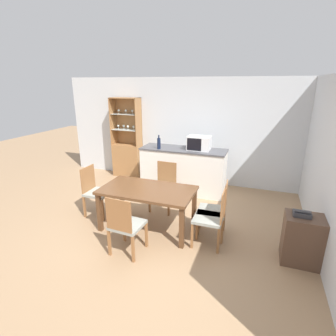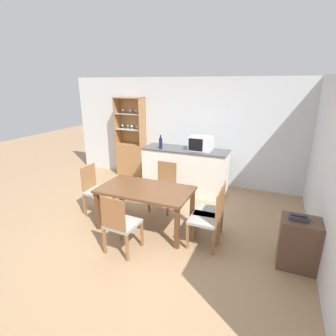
{
  "view_description": "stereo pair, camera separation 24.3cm",
  "coord_description": "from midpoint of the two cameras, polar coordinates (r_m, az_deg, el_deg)",
  "views": [
    {
      "loc": [
        1.62,
        -3.58,
        2.42
      ],
      "look_at": [
        -0.04,
        1.01,
        0.83
      ],
      "focal_mm": 28.0,
      "sensor_mm": 36.0,
      "label": 1
    },
    {
      "loc": [
        1.85,
        -3.49,
        2.42
      ],
      "look_at": [
        -0.04,
        1.01,
        0.83
      ],
      "focal_mm": 28.0,
      "sensor_mm": 36.0,
      "label": 2
    }
  ],
  "objects": [
    {
      "name": "side_cabinet",
      "position": [
        4.13,
        28.1,
        -14.29
      ],
      "size": [
        0.5,
        0.4,
        0.71
      ],
      "color": "brown",
      "rests_on": "ground_plane"
    },
    {
      "name": "dining_chair_side_right_far",
      "position": [
        4.32,
        11.12,
        -9.16
      ],
      "size": [
        0.47,
        0.47,
        0.93
      ],
      "rotation": [
        0.0,
        0.0,
        1.64
      ],
      "color": "#999E93",
      "rests_on": "ground_plane"
    },
    {
      "name": "kitchen_counter",
      "position": [
        6.01,
        4.85,
        -0.52
      ],
      "size": [
        1.92,
        0.64,
        1.01
      ],
      "color": "white",
      "rests_on": "ground_plane"
    },
    {
      "name": "wall_back",
      "position": [
        6.5,
        6.97,
        7.84
      ],
      "size": [
        6.8,
        0.06,
        2.55
      ],
      "color": "silver",
      "rests_on": "ground_plane"
    },
    {
      "name": "dining_chair_head_near",
      "position": [
        3.93,
        -8.48,
        -11.93
      ],
      "size": [
        0.46,
        0.46,
        0.93
      ],
      "rotation": [
        0.0,
        0.0,
        -0.06
      ],
      "color": "#999E93",
      "rests_on": "ground_plane"
    },
    {
      "name": "dining_chair_side_right_near",
      "position": [
        4.09,
        10.33,
        -10.76
      ],
      "size": [
        0.44,
        0.44,
        0.93
      ],
      "rotation": [
        0.0,
        0.0,
        1.58
      ],
      "color": "#999E93",
      "rests_on": "ground_plane"
    },
    {
      "name": "microwave",
      "position": [
        5.76,
        8.37,
        5.31
      ],
      "size": [
        0.49,
        0.35,
        0.3
      ],
      "color": "silver",
      "rests_on": "kitchen_counter"
    },
    {
      "name": "display_cabinet",
      "position": [
        7.12,
        -6.99,
        3.18
      ],
      "size": [
        0.75,
        0.36,
        2.06
      ],
      "color": "#A37042",
      "rests_on": "ground_plane"
    },
    {
      "name": "dining_chair_head_far",
      "position": [
        5.17,
        0.4,
        -4.1
      ],
      "size": [
        0.45,
        0.45,
        0.93
      ],
      "rotation": [
        0.0,
        0.0,
        3.11
      ],
      "color": "#999E93",
      "rests_on": "ground_plane"
    },
    {
      "name": "wine_bottle",
      "position": [
        5.84,
        -0.41,
        5.44
      ],
      "size": [
        0.08,
        0.08,
        0.31
      ],
      "color": "#141E38",
      "rests_on": "kitchen_counter"
    },
    {
      "name": "dining_chair_side_left_far",
      "position": [
        5.17,
        -14.02,
        -4.64
      ],
      "size": [
        0.44,
        0.44,
        0.93
      ],
      "rotation": [
        0.0,
        0.0,
        -1.57
      ],
      "color": "#999E93",
      "rests_on": "ground_plane"
    },
    {
      "name": "dining_table",
      "position": [
        4.45,
        -3.42,
        -5.51
      ],
      "size": [
        1.57,
        0.87,
        0.73
      ],
      "color": "brown",
      "rests_on": "ground_plane"
    },
    {
      "name": "ground_plane",
      "position": [
        4.62,
        -3.01,
        -13.5
      ],
      "size": [
        18.0,
        18.0,
        0.0
      ],
      "primitive_type": "plane",
      "color": "#A37F5B"
    },
    {
      "name": "wall_right",
      "position": [
        4.09,
        33.57,
        -1.28
      ],
      "size": [
        0.06,
        4.6,
        2.55
      ],
      "color": "silver",
      "rests_on": "ground_plane"
    },
    {
      "name": "telephone",
      "position": [
        3.94,
        28.17,
        -9.42
      ],
      "size": [
        0.23,
        0.15,
        0.09
      ],
      "color": "#38383D",
      "rests_on": "side_cabinet"
    }
  ]
}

